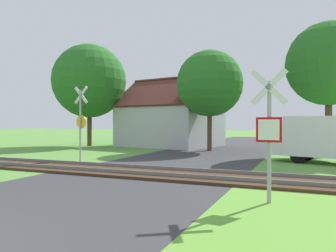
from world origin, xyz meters
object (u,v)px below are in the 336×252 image
house (171,124)px  tree_right (329,64)px  tree_center (210,84)px  mail_truck (331,137)px  stop_sign_near (269,129)px  crossing_sign_far (81,119)px  tree_left (89,81)px

house → tree_right: bearing=-8.6°
house → tree_right: (11.49, -4.05, 3.48)m
house → tree_center: bearing=-26.3°
mail_truck → stop_sign_near: bearing=-175.4°
stop_sign_near → tree_right: bearing=-95.9°
house → mail_truck: 13.83m
crossing_sign_far → tree_right: (11.41, 7.77, 3.21)m
tree_left → stop_sign_near: bearing=-42.2°
tree_right → tree_left: bearing=175.4°
tree_right → mail_truck: (-0.13, -3.83, -4.07)m
house → mail_truck: bearing=-23.9°
tree_center → tree_right: (7.29, -0.86, 0.70)m
stop_sign_near → tree_center: 14.86m
mail_truck → crossing_sign_far: bearing=125.9°
stop_sign_near → tree_left: (-15.60, 14.16, 3.56)m
tree_left → tree_right: (17.63, -1.41, -0.03)m
stop_sign_near → tree_right: 13.38m
crossing_sign_far → house: 11.83m
house → tree_center: size_ratio=1.23×
crossing_sign_far → tree_left: size_ratio=0.45×
tree_left → mail_truck: (17.50, -5.24, -4.10)m
crossing_sign_far → house: size_ratio=0.44×
mail_truck → tree_left: bearing=89.9°
crossing_sign_far → mail_truck: size_ratio=0.71×
stop_sign_near → house: 19.28m
tree_right → house: bearing=160.6°
house → mail_truck: (11.36, -7.88, -0.59)m
stop_sign_near → mail_truck: (1.90, 8.92, -0.54)m
tree_left → mail_truck: bearing=-16.7°
tree_center → tree_right: bearing=-6.8°
stop_sign_near → house: house is taller
house → tree_left: bearing=-145.9°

